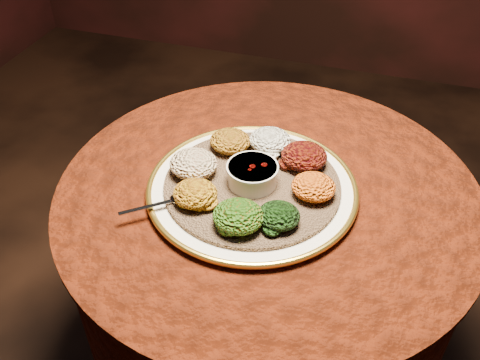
% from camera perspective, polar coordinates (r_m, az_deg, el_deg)
% --- Properties ---
extents(table, '(0.96, 0.96, 0.73)m').
position_cam_1_polar(table, '(1.33, 2.77, -6.66)').
color(table, black).
rests_on(table, ground).
extents(platter, '(0.60, 0.60, 0.02)m').
position_cam_1_polar(platter, '(1.19, 1.30, -0.90)').
color(platter, silver).
rests_on(platter, table).
extents(injera, '(0.51, 0.51, 0.01)m').
position_cam_1_polar(injera, '(1.18, 1.30, -0.50)').
color(injera, '#8C6646').
rests_on(injera, platter).
extents(stew_bowl, '(0.11, 0.11, 0.05)m').
position_cam_1_polar(stew_bowl, '(1.16, 1.33, 0.71)').
color(stew_bowl, silver).
rests_on(stew_bowl, injera).
extents(spoon, '(0.13, 0.10, 0.01)m').
position_cam_1_polar(spoon, '(1.13, -6.98, -2.14)').
color(spoon, silver).
rests_on(spoon, injera).
extents(portion_ayib, '(0.10, 0.09, 0.05)m').
position_cam_1_polar(portion_ayib, '(1.26, 3.22, 4.25)').
color(portion_ayib, white).
rests_on(portion_ayib, injera).
extents(portion_kitfo, '(0.11, 0.10, 0.05)m').
position_cam_1_polar(portion_kitfo, '(1.22, 6.86, 2.55)').
color(portion_kitfo, black).
rests_on(portion_kitfo, injera).
extents(portion_tikil, '(0.09, 0.09, 0.05)m').
position_cam_1_polar(portion_tikil, '(1.14, 7.84, -0.73)').
color(portion_tikil, '#C67610').
rests_on(portion_tikil, injera).
extents(portion_gomen, '(0.09, 0.08, 0.04)m').
position_cam_1_polar(portion_gomen, '(1.07, 4.16, -3.80)').
color(portion_gomen, black).
rests_on(portion_gomen, injera).
extents(portion_mixveg, '(0.10, 0.10, 0.05)m').
position_cam_1_polar(portion_mixveg, '(1.06, -0.18, -3.89)').
color(portion_mixveg, '#A22F0A').
rests_on(portion_mixveg, injera).
extents(portion_kik, '(0.09, 0.09, 0.05)m').
position_cam_1_polar(portion_kik, '(1.12, -4.80, -1.45)').
color(portion_kik, '#B57E0F').
rests_on(portion_kik, injera).
extents(portion_timatim, '(0.11, 0.10, 0.05)m').
position_cam_1_polar(portion_timatim, '(1.19, -4.98, 1.73)').
color(portion_timatim, maroon).
rests_on(portion_timatim, injera).
extents(portion_shiro, '(0.10, 0.09, 0.05)m').
position_cam_1_polar(portion_shiro, '(1.26, -1.07, 4.17)').
color(portion_shiro, brown).
rests_on(portion_shiro, injera).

